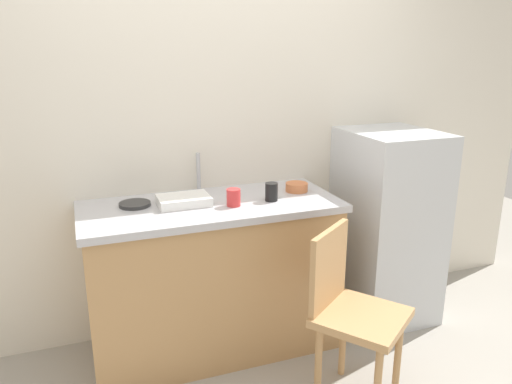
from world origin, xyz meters
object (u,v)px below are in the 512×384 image
refrigerator (387,225)px  chair (350,309)px  cup_red (234,197)px  cup_black (271,192)px  terracotta_bowl (297,187)px  hotplate (135,204)px  dish_tray (184,200)px

refrigerator → chair: (-0.66, -0.67, -0.12)m
refrigerator → cup_red: 1.12m
refrigerator → cup_black: size_ratio=12.06×
terracotta_bowl → hotplate: size_ratio=0.78×
refrigerator → chair: bearing=-134.6°
dish_tray → terracotta_bowl: same height
chair → cup_black: bearing=70.3°
refrigerator → terracotta_bowl: size_ratio=9.28×
dish_tray → cup_black: bearing=-11.4°
hotplate → cup_black: (0.73, -0.17, 0.04)m
refrigerator → cup_black: refrigerator is taller
chair → terracotta_bowl: terracotta_bowl is taller
dish_tray → terracotta_bowl: bearing=2.0°
refrigerator → terracotta_bowl: refrigerator is taller
dish_tray → cup_black: size_ratio=2.74×
refrigerator → dish_tray: 1.36m
terracotta_bowl → cup_black: 0.25m
terracotta_bowl → cup_red: size_ratio=1.41×
dish_tray → hotplate: dish_tray is taller
refrigerator → cup_black: bearing=-174.8°
chair → dish_tray: (-0.66, 0.69, 0.43)m
terracotta_bowl → hotplate: terracotta_bowl is taller
refrigerator → hotplate: (-1.58, 0.09, 0.29)m
cup_red → cup_black: size_ratio=0.92×
chair → terracotta_bowl: bearing=50.9°
dish_tray → cup_red: size_ratio=2.98×
chair → refrigerator: bearing=8.9°
dish_tray → terracotta_bowl: 0.69m
refrigerator → terracotta_bowl: 0.70m
cup_red → chair: bearing=-54.9°
hotplate → chair: bearing=-39.9°
cup_black → terracotta_bowl: bearing=29.7°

